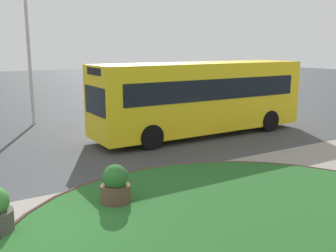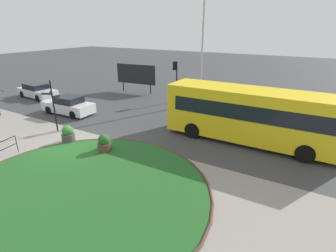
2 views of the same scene
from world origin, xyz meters
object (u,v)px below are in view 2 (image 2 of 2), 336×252
object	(u,v)px
signpost_directional	(52,102)
billboard_left	(136,74)
bus_yellow	(250,115)
traffic_light_near	(175,73)
car_far_lane	(37,91)
lamppost_tall	(202,49)
planter_kerbside	(68,135)
car_near_lane	(68,106)
planter_near_signpost	(104,144)

from	to	relation	value
signpost_directional	billboard_left	bearing A→B (deg)	99.87
bus_yellow	traffic_light_near	size ratio (longest dim) A/B	2.71
car_far_lane	lamppost_tall	bearing A→B (deg)	26.51
signpost_directional	car_far_lane	size ratio (longest dim) A/B	0.76
signpost_directional	bus_yellow	xyz separation A→B (m)	(11.62, 4.79, -0.29)
bus_yellow	car_far_lane	distance (m)	20.86
signpost_directional	planter_kerbside	distance (m)	2.78
car_near_lane	car_far_lane	world-z (taller)	car_near_lane
planter_kerbside	bus_yellow	bearing A→B (deg)	30.72
lamppost_tall	car_near_lane	bearing A→B (deg)	-134.60
car_near_lane	billboard_left	distance (m)	8.85
planter_near_signpost	planter_kerbside	distance (m)	2.84
car_far_lane	billboard_left	xyz separation A→B (m)	(7.16, 6.83, 1.24)
bus_yellow	car_far_lane	xyz separation A→B (m)	(-20.83, 0.17, -1.10)
planter_near_signpost	planter_kerbside	xyz separation A→B (m)	(-2.84, -0.12, 0.01)
traffic_light_near	planter_kerbside	distance (m)	11.68
planter_near_signpost	planter_kerbside	bearing A→B (deg)	-177.50
car_near_lane	planter_near_signpost	size ratio (longest dim) A/B	4.11
signpost_directional	car_near_lane	bearing A→B (deg)	127.79
car_near_lane	signpost_directional	bearing A→B (deg)	125.04
lamppost_tall	traffic_light_near	bearing A→B (deg)	-166.49
lamppost_tall	planter_kerbside	world-z (taller)	lamppost_tall
lamppost_tall	planter_near_signpost	xyz separation A→B (m)	(-0.64, -11.83, -4.33)
car_near_lane	car_far_lane	size ratio (longest dim) A/B	0.96
billboard_left	planter_near_signpost	world-z (taller)	billboard_left
billboard_left	planter_near_signpost	size ratio (longest dim) A/B	4.30
bus_yellow	car_near_lane	bearing A→B (deg)	7.02
bus_yellow	billboard_left	xyz separation A→B (m)	(-13.67, 6.99, 0.15)
traffic_light_near	planter_near_signpost	world-z (taller)	traffic_light_near
car_near_lane	billboard_left	xyz separation A→B (m)	(0.30, 8.76, 1.22)
traffic_light_near	billboard_left	bearing A→B (deg)	-18.03
car_near_lane	planter_near_signpost	world-z (taller)	car_near_lane
car_far_lane	lamppost_tall	size ratio (longest dim) A/B	0.51
bus_yellow	traffic_light_near	world-z (taller)	traffic_light_near
planter_near_signpost	car_near_lane	bearing A→B (deg)	153.10
car_far_lane	traffic_light_near	size ratio (longest dim) A/B	1.23
lamppost_tall	planter_near_signpost	size ratio (longest dim) A/B	8.45
car_far_lane	planter_near_signpost	world-z (taller)	car_far_lane
car_far_lane	planter_kerbside	bearing A→B (deg)	-23.02
bus_yellow	billboard_left	world-z (taller)	bus_yellow
signpost_directional	billboard_left	size ratio (longest dim) A/B	0.75
car_near_lane	traffic_light_near	xyz separation A→B (m)	(5.69, 7.55, 2.05)
traffic_light_near	planter_kerbside	xyz separation A→B (m)	(-1.18, -11.40, -2.22)
car_near_lane	billboard_left	world-z (taller)	billboard_left
traffic_light_near	planter_near_signpost	xyz separation A→B (m)	(1.66, -11.28, -2.23)
car_far_lane	planter_kerbside	xyz separation A→B (m)	(11.37, -5.79, -0.15)
planter_kerbside	billboard_left	bearing A→B (deg)	108.48
signpost_directional	traffic_light_near	size ratio (longest dim) A/B	0.94
car_near_lane	planter_kerbside	size ratio (longest dim) A/B	4.06
car_far_lane	traffic_light_near	xyz separation A→B (m)	(12.55, 5.62, 2.07)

